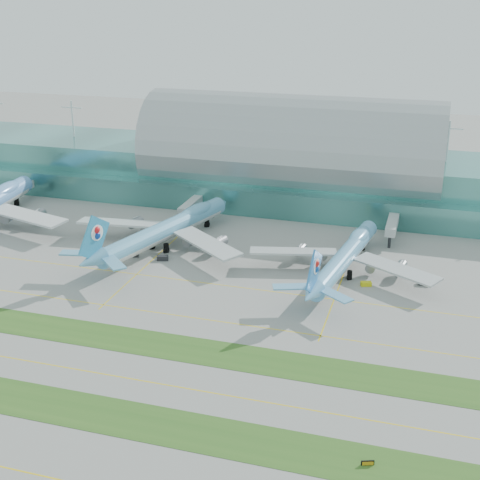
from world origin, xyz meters
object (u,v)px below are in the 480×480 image
(airliner_b, at_px, (167,228))
(taxiway_sign_east, at_px, (368,463))
(airliner_c, at_px, (345,255))
(terminal, at_px, (292,166))

(airliner_b, xyz_separation_m, taxiway_sign_east, (78.48, -92.58, -5.99))
(airliner_b, relative_size, airliner_c, 1.10)
(terminal, height_order, airliner_b, terminal)
(airliner_b, bearing_deg, taxiway_sign_east, -33.88)
(airliner_b, bearing_deg, terminal, 81.69)
(terminal, height_order, taxiway_sign_east, terminal)
(terminal, relative_size, airliner_c, 4.96)
(terminal, xyz_separation_m, airliner_b, (-28.80, -64.29, -7.71))
(terminal, distance_m, taxiway_sign_east, 165.11)
(airliner_b, height_order, airliner_c, airliner_b)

